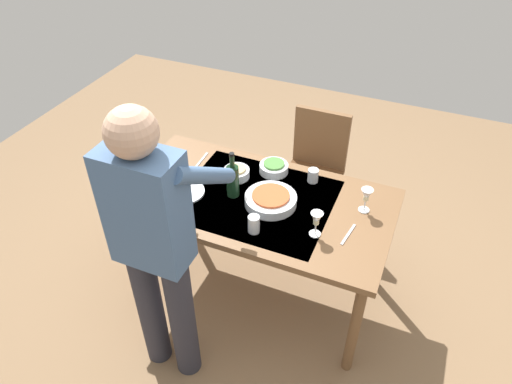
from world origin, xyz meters
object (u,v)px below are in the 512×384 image
(water_cup_near_right, at_px, (136,190))
(side_bowl_salad, at_px, (274,167))
(person_server, at_px, (155,242))
(wine_glass_left, at_px, (316,220))
(wine_bottle, at_px, (233,180))
(dinner_plate_near, at_px, (185,192))
(water_cup_far_left, at_px, (313,176))
(side_bowl_bread, at_px, (237,172))
(chair_near, at_px, (315,164))
(water_cup_near_left, at_px, (254,224))
(serving_bowl_pasta, at_px, (271,199))
(wine_glass_right, at_px, (366,196))
(dining_table, at_px, (256,209))

(water_cup_near_right, xyz_separation_m, side_bowl_salad, (-0.65, -0.55, -0.02))
(person_server, relative_size, wine_glass_left, 11.19)
(person_server, relative_size, water_cup_near_right, 15.53)
(wine_bottle, bearing_deg, dinner_plate_near, 18.78)
(water_cup_far_left, relative_size, side_bowl_bread, 0.53)
(water_cup_near_right, xyz_separation_m, side_bowl_bread, (-0.46, -0.41, -0.02))
(person_server, distance_m, wine_bottle, 0.68)
(chair_near, bearing_deg, dinner_plate_near, 59.48)
(water_cup_near_left, bearing_deg, serving_bowl_pasta, -89.93)
(water_cup_near_left, relative_size, side_bowl_bread, 0.65)
(wine_bottle, distance_m, serving_bowl_pasta, 0.25)
(wine_glass_left, relative_size, side_bowl_bread, 0.94)
(wine_glass_right, xyz_separation_m, water_cup_far_left, (0.35, -0.15, -0.06))
(water_cup_near_right, distance_m, dinner_plate_near, 0.29)
(side_bowl_bread, bearing_deg, dinner_plate_near, 50.12)
(chair_near, height_order, side_bowl_salad, chair_near)
(person_server, distance_m, water_cup_near_right, 0.61)
(chair_near, relative_size, water_cup_near_left, 8.82)
(wine_glass_right, bearing_deg, dining_table, 13.33)
(water_cup_near_left, distance_m, water_cup_far_left, 0.57)
(dining_table, xyz_separation_m, wine_glass_right, (-0.60, -0.14, 0.19))
(dining_table, relative_size, side_bowl_salad, 8.84)
(side_bowl_bread, bearing_deg, dining_table, 142.38)
(wine_glass_right, distance_m, side_bowl_bread, 0.80)
(wine_glass_left, relative_size, water_cup_near_left, 1.46)
(person_server, bearing_deg, wine_glass_left, -140.04)
(wine_glass_right, bearing_deg, wine_glass_left, 56.26)
(dining_table, relative_size, serving_bowl_pasta, 5.31)
(wine_glass_right, distance_m, side_bowl_salad, 0.62)
(chair_near, bearing_deg, serving_bowl_pasta, 87.55)
(wine_glass_right, relative_size, side_bowl_salad, 0.84)
(wine_bottle, distance_m, side_bowl_salad, 0.34)
(dining_table, xyz_separation_m, water_cup_near_right, (0.65, 0.26, 0.14))
(serving_bowl_pasta, bearing_deg, wine_bottle, 2.13)
(wine_bottle, distance_m, wine_glass_right, 0.76)
(wine_glass_left, relative_size, side_bowl_salad, 0.84)
(person_server, relative_size, water_cup_far_left, 19.73)
(side_bowl_salad, bearing_deg, water_cup_near_left, 100.00)
(dining_table, height_order, water_cup_near_right, water_cup_near_right)
(water_cup_far_left, xyz_separation_m, side_bowl_bread, (0.45, 0.14, -0.01))
(side_bowl_salad, relative_size, side_bowl_bread, 1.12)
(water_cup_near_right, relative_size, water_cup_far_left, 1.27)
(chair_near, relative_size, serving_bowl_pasta, 3.03)
(person_server, relative_size, serving_bowl_pasta, 5.63)
(wine_glass_left, relative_size, wine_glass_right, 1.00)
(water_cup_near_right, bearing_deg, person_server, 134.71)
(person_server, bearing_deg, chair_near, -103.57)
(dining_table, distance_m, serving_bowl_pasta, 0.15)
(chair_near, xyz_separation_m, water_cup_near_left, (0.03, 1.06, 0.30))
(wine_glass_left, distance_m, water_cup_near_left, 0.33)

